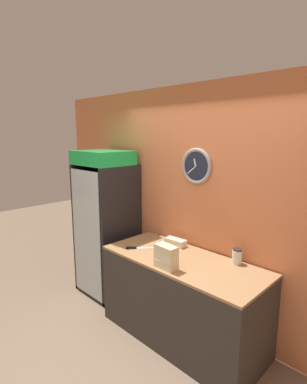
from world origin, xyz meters
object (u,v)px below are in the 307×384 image
at_px(sandwich_stack_top, 166,249).
at_px(sandwich_stack_bottom, 166,264).
at_px(sandwich_flat_left, 175,242).
at_px(beverage_cooler, 109,216).
at_px(condiment_jar, 237,256).
at_px(sandwich_stack_middle, 166,257).
at_px(chefs_knife, 138,248).

bearing_deg(sandwich_stack_top, sandwich_stack_bottom, 180.00).
relative_size(sandwich_stack_bottom, sandwich_flat_left, 0.90).
height_order(beverage_cooler, sandwich_stack_bottom, beverage_cooler).
height_order(sandwich_flat_left, condiment_jar, condiment_jar).
relative_size(sandwich_stack_bottom, sandwich_stack_middle, 0.98).
bearing_deg(sandwich_flat_left, condiment_jar, 3.93).
relative_size(beverage_cooler, chefs_knife, 6.46).
xyz_separation_m(sandwich_stack_bottom, sandwich_stack_middle, (-0.00, 0.00, 0.08)).
xyz_separation_m(sandwich_stack_top, condiment_jar, (0.43, 0.57, -0.11)).
distance_m(sandwich_stack_bottom, chefs_knife, 0.58).
bearing_deg(condiment_jar, chefs_knife, -156.63).
bearing_deg(sandwich_stack_middle, chefs_knife, 166.08).
distance_m(sandwich_stack_middle, sandwich_flat_left, 0.62).
relative_size(sandwich_flat_left, chefs_knife, 0.85).
xyz_separation_m(beverage_cooler, sandwich_stack_top, (1.39, -0.37, 0.02)).
bearing_deg(condiment_jar, sandwich_stack_middle, -127.22).
bearing_deg(sandwich_stack_top, sandwich_flat_left, 122.16).
bearing_deg(condiment_jar, sandwich_stack_top, -127.22).
bearing_deg(sandwich_stack_bottom, condiment_jar, 52.78).
xyz_separation_m(beverage_cooler, chefs_knife, (0.83, -0.23, -0.16)).
bearing_deg(sandwich_stack_top, beverage_cooler, 165.14).
distance_m(beverage_cooler, sandwich_flat_left, 1.08).
xyz_separation_m(sandwich_stack_bottom, chefs_knife, (-0.56, 0.14, -0.03)).
height_order(sandwich_stack_bottom, chefs_knife, sandwich_stack_bottom).
bearing_deg(sandwich_stack_bottom, sandwich_stack_middle, 180.00).
relative_size(sandwich_stack_bottom, condiment_jar, 1.51).
xyz_separation_m(sandwich_flat_left, condiment_jar, (0.76, 0.05, 0.04)).
distance_m(sandwich_stack_bottom, condiment_jar, 0.72).
bearing_deg(beverage_cooler, sandwich_stack_bottom, -14.86).
bearing_deg(beverage_cooler, sandwich_stack_top, -14.86).
bearing_deg(chefs_knife, sandwich_stack_bottom, -13.92).
height_order(beverage_cooler, sandwich_stack_middle, beverage_cooler).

